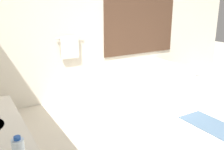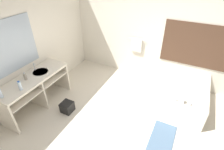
# 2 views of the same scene
# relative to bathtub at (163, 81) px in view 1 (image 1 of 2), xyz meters

# --- Properties ---
(wall_back_with_blinds) EXTENTS (7.40, 0.13, 2.70)m
(wall_back_with_blinds) POSITION_rel_bathtub_xyz_m (-1.22, 0.80, 1.04)
(wall_back_with_blinds) COLOR silver
(wall_back_with_blinds) RESTS_ON ground_plane
(bathtub) EXTENTS (0.99, 1.53, 0.67)m
(bathtub) POSITION_rel_bathtub_xyz_m (0.00, 0.00, 0.00)
(bathtub) COLOR silver
(bathtub) RESTS_ON ground_plane
(bath_mat) EXTENTS (0.45, 0.84, 0.02)m
(bath_mat) POSITION_rel_bathtub_xyz_m (-0.20, -1.28, -0.30)
(bath_mat) COLOR slate
(bath_mat) RESTS_ON ground_plane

